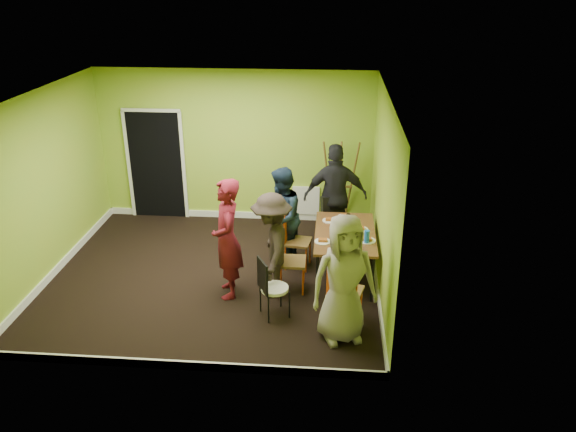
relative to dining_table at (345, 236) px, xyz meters
name	(u,v)px	position (x,y,z in m)	size (l,w,h in m)	color
ground	(215,275)	(-1.99, -0.15, -0.70)	(5.00, 5.00, 0.00)	black
room_walls	(210,216)	(-2.02, -0.10, 0.29)	(5.04, 4.54, 2.82)	#A3BD30
dining_table	(345,236)	(0.00, 0.00, 0.00)	(0.90, 1.50, 0.75)	black
chair_left_far	(293,236)	(-0.80, 0.27, -0.17)	(0.44, 0.44, 0.94)	#E65215
chair_left_near	(286,256)	(-0.85, -0.44, -0.14)	(0.42, 0.41, 0.98)	#E65215
chair_back_end	(334,213)	(-0.18, 0.92, -0.03)	(0.51, 0.55, 0.94)	#E65215
chair_front_end	(344,288)	(-0.03, -1.33, -0.12)	(0.52, 0.52, 1.03)	#E65215
chair_bentwood	(270,285)	(-1.00, -1.17, -0.21)	(0.46, 0.45, 0.87)	black
easel	(340,185)	(-0.07, 1.87, 0.12)	(0.66, 0.62, 1.64)	brown
plate_near_left	(330,221)	(-0.24, 0.40, 0.06)	(0.23, 0.23, 0.01)	white
plate_near_right	(323,241)	(-0.33, -0.35, 0.06)	(0.24, 0.24, 0.01)	white
plate_far_back	(345,217)	(0.00, 0.56, 0.06)	(0.24, 0.24, 0.01)	white
plate_far_front	(348,247)	(0.03, -0.49, 0.06)	(0.22, 0.22, 0.01)	white
plate_wall_back	(360,229)	(0.22, 0.11, 0.06)	(0.25, 0.25, 0.01)	white
plate_wall_front	(367,241)	(0.31, -0.27, 0.06)	(0.25, 0.25, 0.01)	white
thermos	(347,226)	(0.02, -0.03, 0.16)	(0.07, 0.07, 0.22)	white
blue_bottle	(367,237)	(0.30, -0.34, 0.15)	(0.08, 0.08, 0.20)	blue
orange_bottle	(341,224)	(-0.07, 0.19, 0.10)	(0.04, 0.04, 0.08)	#E65215
glass_mid	(336,225)	(-0.13, 0.16, 0.10)	(0.06, 0.06, 0.09)	black
glass_back	(348,217)	(0.05, 0.48, 0.10)	(0.07, 0.07, 0.10)	black
glass_front	(356,246)	(0.14, -0.54, 0.11)	(0.07, 0.07, 0.10)	black
cup_a	(338,234)	(-0.10, -0.17, 0.10)	(0.12, 0.12, 0.09)	white
cup_b	(353,228)	(0.12, 0.07, 0.10)	(0.10, 0.10, 0.10)	white
person_standing	(227,239)	(-1.67, -0.64, 0.19)	(0.65, 0.42, 1.77)	maroon
person_left_far	(281,217)	(-1.00, 0.38, 0.10)	(0.78, 0.60, 1.60)	#152436
person_left_near	(272,246)	(-1.04, -0.59, 0.08)	(1.01, 0.58, 1.56)	black
person_back_end	(335,197)	(-0.16, 1.06, 0.21)	(1.06, 0.44, 1.80)	black
person_front_end	(344,279)	(-0.04, -1.58, 0.16)	(0.84, 0.54, 1.71)	gray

